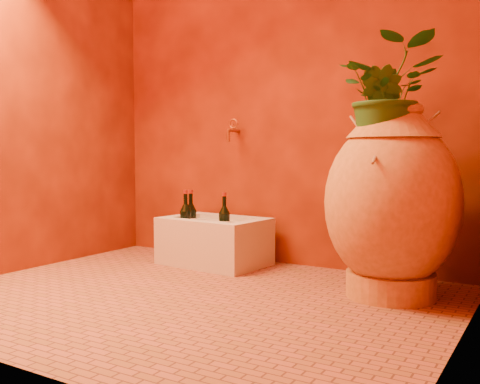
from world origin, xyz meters
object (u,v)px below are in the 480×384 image
Objects in this scene: wine_bottle_c at (186,221)px; wine_bottle_a at (224,223)px; stone_basin at (214,242)px; wall_tap at (232,129)px; amphora at (392,202)px; wine_bottle_b at (191,220)px.

wine_bottle_a is at bearing 12.19° from wine_bottle_c.
wall_tap is (0.02, 0.19, 0.73)m from stone_basin.
wall_tap reaches higher than stone_basin.
wine_bottle_a is at bearing 170.02° from amphora.
amphora is 1.14m from wine_bottle_a.
wine_bottle_a is at bearing -72.66° from wall_tap.
wine_bottle_a is at bearing -0.23° from wine_bottle_b.
stone_basin is 0.75m from wall_tap.
amphora is 3.05× the size of wine_bottle_c.
wine_bottle_b is 0.06m from wine_bottle_c.
stone_basin is at bearing 2.06° from wine_bottle_b.
wine_bottle_a is (0.08, -0.01, 0.13)m from stone_basin.
stone_basin is (-1.19, 0.20, -0.33)m from amphora.
stone_basin is 2.27× the size of wine_bottle_a.
wine_bottle_c is (0.00, -0.06, 0.00)m from wine_bottle_b.
amphora is at bearing -5.76° from wine_bottle_c.
wine_bottle_b reaches higher than stone_basin.
wine_bottle_c is 0.68m from wall_tap.
wall_tap is (-0.06, 0.20, 0.60)m from wine_bottle_a.
amphora reaches higher than wine_bottle_b.
amphora is 3.16× the size of wine_bottle_a.
wine_bottle_a is 1.95× the size of wall_tap.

